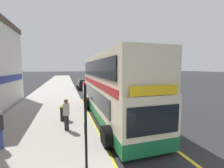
{
  "coord_description": "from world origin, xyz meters",
  "views": [
    {
      "loc": [
        -5.51,
        -2.28,
        3.52
      ],
      "look_at": [
        -2.36,
        7.99,
        2.38
      ],
      "focal_mm": 24.25,
      "sensor_mm": 36.0,
      "label": 1
    }
  ],
  "objects_px": {
    "litter_bin": "(64,113)",
    "bus_stop_sign": "(85,119)",
    "parked_car_maroon_kerbside": "(99,78)",
    "pedestrian_waiting_near_sign": "(66,113)",
    "parked_car_black_across": "(84,84)",
    "double_decker_bus": "(112,89)"
  },
  "relations": [
    {
      "from": "double_decker_bus",
      "to": "litter_bin",
      "type": "distance_m",
      "value": 3.54
    },
    {
      "from": "bus_stop_sign",
      "to": "pedestrian_waiting_near_sign",
      "type": "relative_size",
      "value": 1.69
    },
    {
      "from": "bus_stop_sign",
      "to": "pedestrian_waiting_near_sign",
      "type": "distance_m",
      "value": 3.57
    },
    {
      "from": "bus_stop_sign",
      "to": "parked_car_black_across",
      "type": "distance_m",
      "value": 20.53
    },
    {
      "from": "bus_stop_sign",
      "to": "parked_car_maroon_kerbside",
      "type": "bearing_deg",
      "value": 76.98
    },
    {
      "from": "double_decker_bus",
      "to": "bus_stop_sign",
      "type": "xyz_separation_m",
      "value": [
        -2.47,
        -5.0,
        -0.24
      ]
    },
    {
      "from": "parked_car_maroon_kerbside",
      "to": "pedestrian_waiting_near_sign",
      "type": "height_order",
      "value": "pedestrian_waiting_near_sign"
    },
    {
      "from": "litter_bin",
      "to": "bus_stop_sign",
      "type": "bearing_deg",
      "value": -81.45
    },
    {
      "from": "pedestrian_waiting_near_sign",
      "to": "parked_car_maroon_kerbside",
      "type": "bearing_deg",
      "value": 74.46
    },
    {
      "from": "bus_stop_sign",
      "to": "pedestrian_waiting_near_sign",
      "type": "bearing_deg",
      "value": 100.15
    },
    {
      "from": "double_decker_bus",
      "to": "parked_car_black_across",
      "type": "height_order",
      "value": "double_decker_bus"
    },
    {
      "from": "bus_stop_sign",
      "to": "pedestrian_waiting_near_sign",
      "type": "xyz_separation_m",
      "value": [
        -0.62,
        3.43,
        -0.75
      ]
    },
    {
      "from": "bus_stop_sign",
      "to": "parked_car_black_across",
      "type": "relative_size",
      "value": 0.69
    },
    {
      "from": "litter_bin",
      "to": "parked_car_black_across",
      "type": "bearing_deg",
      "value": 79.0
    },
    {
      "from": "double_decker_bus",
      "to": "parked_car_maroon_kerbside",
      "type": "height_order",
      "value": "double_decker_bus"
    },
    {
      "from": "bus_stop_sign",
      "to": "pedestrian_waiting_near_sign",
      "type": "height_order",
      "value": "bus_stop_sign"
    },
    {
      "from": "parked_car_maroon_kerbside",
      "to": "litter_bin",
      "type": "relative_size",
      "value": 4.36
    },
    {
      "from": "parked_car_black_across",
      "to": "litter_bin",
      "type": "xyz_separation_m",
      "value": [
        -2.98,
        -15.3,
        -0.17
      ]
    },
    {
      "from": "double_decker_bus",
      "to": "parked_car_black_across",
      "type": "xyz_separation_m",
      "value": [
        -0.26,
        15.39,
        -1.26
      ]
    },
    {
      "from": "pedestrian_waiting_near_sign",
      "to": "litter_bin",
      "type": "relative_size",
      "value": 1.79
    },
    {
      "from": "pedestrian_waiting_near_sign",
      "to": "bus_stop_sign",
      "type": "bearing_deg",
      "value": -79.85
    },
    {
      "from": "double_decker_bus",
      "to": "bus_stop_sign",
      "type": "bearing_deg",
      "value": -116.34
    }
  ]
}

